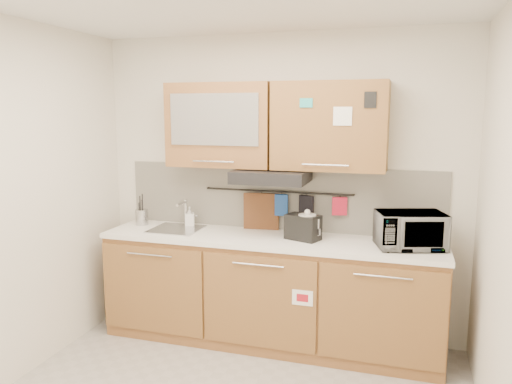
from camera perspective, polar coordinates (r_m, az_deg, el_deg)
The scene contains 17 objects.
wall_back at distance 4.35m, azimuth 2.64°, elevation 0.67°, with size 3.20×3.20×0.00m, color silver.
base_cabinet at distance 4.29m, azimuth 1.51°, elevation -11.83°, with size 2.80×0.64×0.88m.
countertop at distance 4.14m, azimuth 1.53°, elevation -5.44°, with size 2.82×0.62×0.04m, color white.
backsplash at distance 4.35m, azimuth 2.59°, elevation -0.66°, with size 2.80×0.02×0.56m, color silver.
upper_cabinets at distance 4.13m, azimuth 2.02°, elevation 7.61°, with size 1.82×0.37×0.70m.
range_hood at distance 4.09m, azimuth 1.78°, elevation 1.82°, with size 0.60×0.46×0.10m, color black.
sink at distance 4.44m, azimuth -9.05°, elevation -4.19°, with size 0.42×0.40×0.26m.
utensil_rail at distance 4.31m, azimuth 2.47°, elevation 0.05°, with size 0.02×0.02×1.30m, color black.
utensil_crock at distance 4.67m, azimuth -12.91°, elevation -2.78°, with size 0.15×0.15×0.28m.
kettle at distance 4.04m, azimuth 5.88°, elevation -4.10°, with size 0.19×0.17×0.25m.
toaster at distance 4.05m, azimuth 5.39°, elevation -4.00°, with size 0.31×0.24×0.20m.
microwave at distance 3.96m, azimuth 17.20°, elevation -4.20°, with size 0.49×0.33×0.27m, color #999999.
soap_bottle at distance 4.53m, azimuth -7.59°, elevation -2.81°, with size 0.08×0.08×0.18m, color #999999.
cutting_board at distance 4.37m, azimuth 0.59°, elevation -2.64°, with size 0.31×0.02×0.38m, color brown.
oven_mitt at distance 4.30m, azimuth 2.91°, elevation -1.49°, with size 0.11×0.03×0.19m, color #214A99.
dark_pouch at distance 4.26m, azimuth 5.76°, elevation -1.76°, with size 0.13×0.04×0.20m, color black.
pot_holder at distance 4.21m, azimuth 9.53°, elevation -1.62°, with size 0.12×0.02×0.15m, color red.
Camera 1 is at (1.07, -2.67, 1.95)m, focal length 35.00 mm.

